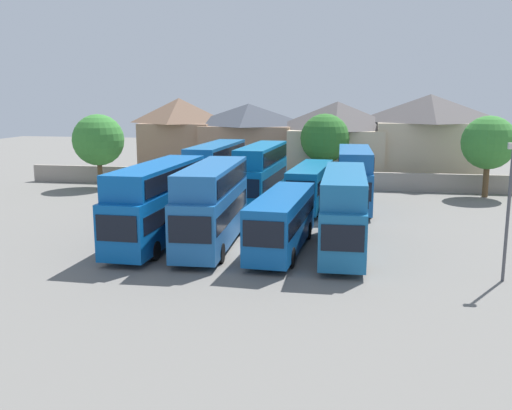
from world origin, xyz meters
TOP-DOWN VIEW (x-y plane):
  - ground at (0.00, 18.00)m, footprint 140.00×140.00m
  - depot_boundary_wall at (0.00, 23.28)m, footprint 56.00×0.50m
  - bus_1 at (-5.72, 0.26)m, footprint 2.92×11.91m
  - bus_2 at (-2.17, 0.05)m, footprint 3.04×11.10m
  - bus_3 at (2.16, -0.26)m, footprint 3.00×10.52m
  - bus_4 at (5.76, 0.20)m, footprint 2.66×11.13m
  - bus_5 at (-5.38, 13.77)m, footprint 2.87×11.67m
  - bus_6 at (-1.46, 13.72)m, footprint 2.99×11.09m
  - bus_7 at (2.75, 13.01)m, footprint 3.13×10.32m
  - bus_8 at (6.25, 13.56)m, footprint 2.90×10.23m
  - house_terrace_left at (-14.09, 31.21)m, footprint 8.60×6.59m
  - house_terrace_centre at (-5.82, 30.87)m, footprint 10.58×7.30m
  - house_terrace_right at (4.17, 29.92)m, footprint 10.61×7.75m
  - house_terrace_far_right at (13.91, 30.57)m, footprint 11.52×8.13m
  - tree_left_of_lot at (3.10, 25.78)m, footprint 5.00×5.00m
  - tree_behind_wall at (-19.04, 20.28)m, footprint 5.10×5.10m
  - tree_right_of_lot at (18.05, 21.28)m, footprint 4.83×4.83m
  - lamp_post_lot_edge at (13.80, -4.00)m, footprint 0.50×0.24m

SIDE VIEW (x-z plane):
  - ground at x=0.00m, z-range 0.00..0.00m
  - depot_boundary_wall at x=0.00m, z-range 0.00..1.80m
  - bus_3 at x=2.16m, z-range 0.24..3.64m
  - bus_7 at x=2.75m, z-range 0.25..3.79m
  - bus_4 at x=5.76m, z-range 0.31..5.06m
  - bus_8 at x=6.25m, z-range 0.31..5.23m
  - bus_1 at x=-5.72m, z-range 0.32..5.28m
  - bus_2 at x=-2.17m, z-range 0.32..5.33m
  - bus_6 at x=-1.46m, z-range 0.32..5.39m
  - bus_5 at x=-5.38m, z-range 0.32..5.45m
  - lamp_post_lot_edge at x=13.80m, z-range 0.46..7.36m
  - house_terrace_centre at x=-5.82m, z-range 0.09..8.36m
  - house_terrace_right at x=4.17m, z-range 0.10..8.64m
  - house_terrace_left at x=-14.09m, z-range 0.10..8.98m
  - house_terrace_far_right at x=13.91m, z-range 0.10..9.41m
  - tree_behind_wall at x=-19.04m, z-range 1.11..8.48m
  - tree_left_of_lot at x=3.10m, z-range 1.16..8.53m
  - tree_right_of_lot at x=18.05m, z-range 1.26..8.67m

